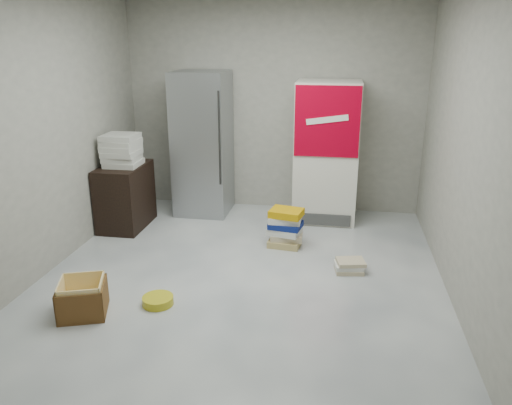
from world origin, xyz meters
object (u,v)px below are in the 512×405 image
(steel_fridge, at_px, (203,144))
(wood_shelf, at_px, (125,196))
(phonebook_stack_main, at_px, (285,227))
(cardboard_box, at_px, (83,300))
(coke_cooler, at_px, (326,152))

(steel_fridge, xyz_separation_m, wood_shelf, (-0.83, -0.73, -0.55))
(phonebook_stack_main, relative_size, cardboard_box, 0.89)
(steel_fridge, xyz_separation_m, cardboard_box, (-0.34, -2.82, -0.82))
(wood_shelf, bearing_deg, coke_cooler, 16.28)
(phonebook_stack_main, bearing_deg, cardboard_box, -126.43)
(wood_shelf, xyz_separation_m, phonebook_stack_main, (2.07, -0.29, -0.18))
(wood_shelf, bearing_deg, steel_fridge, 41.31)
(coke_cooler, xyz_separation_m, phonebook_stack_main, (-0.41, -1.02, -0.68))
(cardboard_box, bearing_deg, steel_fridge, 63.82)
(phonebook_stack_main, xyz_separation_m, cardboard_box, (-1.58, -1.80, -0.09))
(steel_fridge, height_order, coke_cooler, steel_fridge)
(steel_fridge, bearing_deg, phonebook_stack_main, -39.41)
(coke_cooler, bearing_deg, steel_fridge, 179.82)
(steel_fridge, height_order, phonebook_stack_main, steel_fridge)
(steel_fridge, height_order, wood_shelf, steel_fridge)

